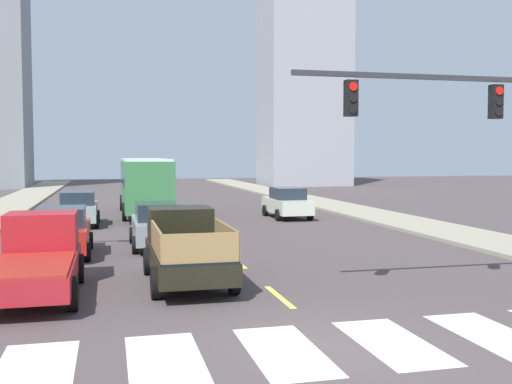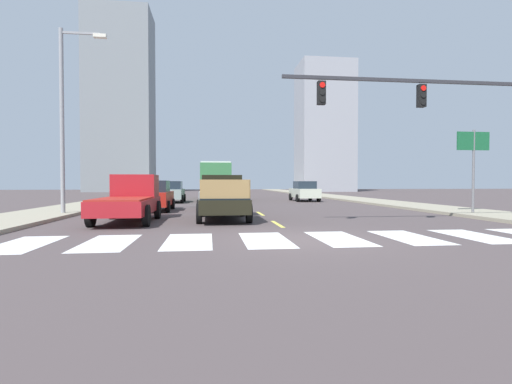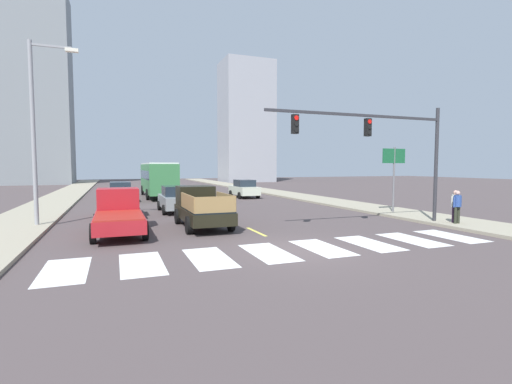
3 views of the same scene
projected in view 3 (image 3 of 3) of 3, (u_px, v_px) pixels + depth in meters
ground_plane at (296, 250)px, 13.33m from camera, size 160.00×160.00×0.00m
sidewalk_right at (311, 198)px, 33.92m from camera, size 3.47×110.00×0.15m
sidewalk_left at (44, 208)px, 26.29m from camera, size 3.47×110.00×0.15m
crosswalk_stripe_0 at (65, 271)px, 10.69m from camera, size 1.28×3.00×0.01m
crosswalk_stripe_1 at (142, 264)px, 11.44m from camera, size 1.28×3.00×0.01m
crosswalk_stripe_2 at (209, 258)px, 12.20m from camera, size 1.28×3.00×0.01m
crosswalk_stripe_3 at (269, 252)px, 12.96m from camera, size 1.28×3.00×0.01m
crosswalk_stripe_4 at (322, 248)px, 13.71m from camera, size 1.28×3.00×0.01m
crosswalk_stripe_5 at (369, 243)px, 14.47m from camera, size 1.28×3.00×0.01m
crosswalk_stripe_6 at (412, 240)px, 15.22m from camera, size 1.28×3.00×0.01m
crosswalk_stripe_7 at (450, 236)px, 15.98m from camera, size 1.28×3.00×0.01m
lane_dash_0 at (256, 232)px, 17.06m from camera, size 0.16×2.40×0.01m
lane_dash_1 at (226, 218)px, 21.72m from camera, size 0.16×2.40×0.01m
lane_dash_2 at (206, 209)px, 26.38m from camera, size 0.16×2.40×0.01m
lane_dash_3 at (192, 202)px, 31.04m from camera, size 0.16×2.40×0.01m
lane_dash_4 at (182, 197)px, 35.70m from camera, size 0.16×2.40×0.01m
lane_dash_5 at (174, 194)px, 40.36m from camera, size 0.16×2.40×0.01m
lane_dash_6 at (168, 191)px, 45.02m from camera, size 0.16×2.40×0.01m
lane_dash_7 at (163, 189)px, 49.68m from camera, size 0.16×2.40×0.01m
pickup_stakebed at (201, 208)px, 18.61m from camera, size 2.18×5.20×1.96m
pickup_dark at (119, 213)px, 16.64m from camera, size 2.18×5.20×1.96m
city_bus at (158, 177)px, 36.13m from camera, size 2.72×10.80×3.32m
sedan_far at (176, 199)px, 24.36m from camera, size 2.02×4.40×1.72m
sedan_near_right at (120, 192)px, 30.71m from camera, size 2.02×4.40×1.72m
sedan_mid at (244, 189)px, 35.60m from camera, size 2.02×4.40×1.72m
sedan_near_left at (121, 202)px, 22.07m from camera, size 2.02×4.40×1.72m
traffic_signal_gantry at (388, 141)px, 18.07m from camera, size 9.73×0.27×6.00m
direction_sign_green at (394, 166)px, 23.13m from camera, size 1.70×0.12×4.20m
streetlight_left at (37, 126)px, 17.91m from camera, size 2.20×0.28×9.00m
pedestrian_waiting at (457, 204)px, 18.50m from camera, size 0.53×0.34×1.64m
pedestrian_walking at (455, 204)px, 18.85m from camera, size 0.53×0.34×1.64m
tower_tall_centre at (34, 89)px, 61.18m from camera, size 11.00×8.37×31.42m
block_mid_left at (246, 122)px, 72.11m from camera, size 9.48×7.91×23.04m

